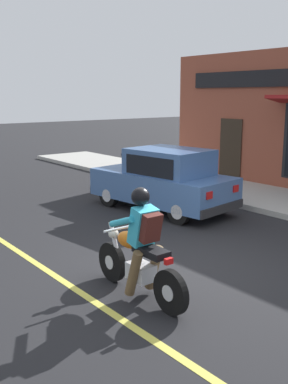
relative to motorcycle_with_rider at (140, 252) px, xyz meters
name	(u,v)px	position (x,y,z in m)	size (l,w,h in m)	color
ground_plane	(185,271)	(1.18, 0.29, -0.68)	(80.00, 80.00, 0.00)	black
sidewalk_curb	(246,194)	(6.47, 3.29, -0.61)	(2.60, 22.00, 0.14)	#ADAAA3
lane_stripe	(10,246)	(-0.62, 3.29, -0.67)	(0.12, 19.80, 0.01)	#D1C64C
motorcycle_with_rider	(140,252)	(0.00, 0.00, 0.00)	(0.56, 2.02, 1.62)	black
car_hatchback	(164,180)	(3.55, 3.59, 0.09)	(2.07, 3.94, 1.57)	black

